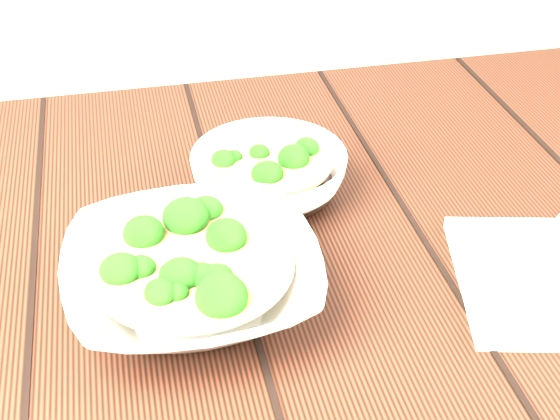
% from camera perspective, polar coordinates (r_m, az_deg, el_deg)
% --- Properties ---
extents(table, '(1.20, 0.80, 0.75)m').
position_cam_1_polar(table, '(0.89, -1.97, -8.76)').
color(table, '#36180F').
rests_on(table, ground).
extents(soup_bowl_front, '(0.24, 0.24, 0.07)m').
position_cam_1_polar(soup_bowl_front, '(0.73, -6.40, -4.77)').
color(soup_bowl_front, silver).
rests_on(soup_bowl_front, table).
extents(soup_bowl_back, '(0.22, 0.22, 0.06)m').
position_cam_1_polar(soup_bowl_back, '(0.87, -0.82, 2.68)').
color(soup_bowl_back, silver).
rests_on(soup_bowl_back, table).
extents(trivet, '(0.15, 0.15, 0.03)m').
position_cam_1_polar(trivet, '(0.88, 0.33, 1.75)').
color(trivet, black).
rests_on(trivet, table).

